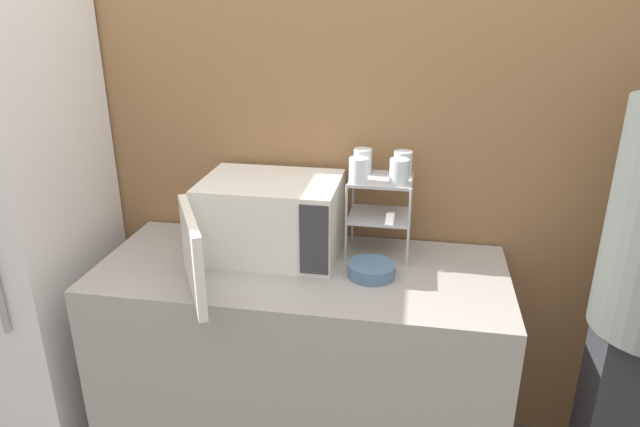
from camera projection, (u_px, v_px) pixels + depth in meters
wall_back at (318, 143)px, 2.37m from camera, size 8.00×0.06×2.60m
counter at (302, 366)px, 2.34m from camera, size 1.56×0.67×0.91m
microwave at (268, 219)px, 2.23m from camera, size 0.56×0.76×0.30m
dish_rack at (380, 200)px, 2.22m from camera, size 0.25×0.22×0.31m
glass_front_left at (359, 170)px, 2.12m from camera, size 0.07×0.07×0.09m
glass_back_right at (403, 163)px, 2.21m from camera, size 0.07×0.07×0.09m
glass_front_right at (399, 171)px, 2.11m from camera, size 0.07×0.07×0.09m
glass_back_left at (363, 161)px, 2.24m from camera, size 0.07×0.07×0.09m
bowl at (371, 270)px, 2.10m from camera, size 0.18×0.18×0.05m
refrigerator at (14, 231)px, 2.35m from camera, size 0.61×0.69×1.94m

